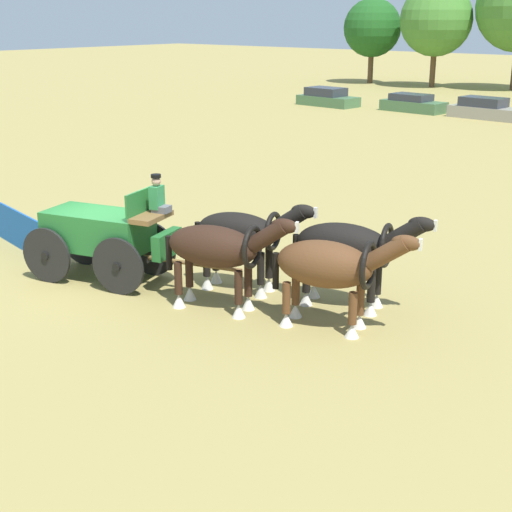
{
  "coord_description": "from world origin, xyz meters",
  "views": [
    {
      "loc": [
        14.36,
        -11.02,
        6.36
      ],
      "look_at": [
        4.19,
        1.08,
        1.2
      ],
      "focal_mm": 52.27,
      "sensor_mm": 36.0,
      "label": 1
    }
  ],
  "objects_px": {
    "draft_horse_lead_near": "(349,248)",
    "draft_horse_rear_off": "(218,250)",
    "draft_horse_lead_off": "(330,267)",
    "show_wagon": "(104,233)",
    "parked_vehicle_c": "(485,109)",
    "draft_horse_rear_near": "(243,235)",
    "parked_vehicle_b": "(413,104)",
    "parked_vehicle_a": "(327,98)"
  },
  "relations": [
    {
      "from": "parked_vehicle_b",
      "to": "parked_vehicle_c",
      "type": "height_order",
      "value": "parked_vehicle_c"
    },
    {
      "from": "parked_vehicle_a",
      "to": "parked_vehicle_b",
      "type": "distance_m",
      "value": 6.46
    },
    {
      "from": "draft_horse_rear_near",
      "to": "draft_horse_rear_off",
      "type": "distance_m",
      "value": 1.3
    },
    {
      "from": "show_wagon",
      "to": "parked_vehicle_b",
      "type": "height_order",
      "value": "show_wagon"
    },
    {
      "from": "show_wagon",
      "to": "draft_horse_lead_near",
      "type": "xyz_separation_m",
      "value": [
        5.65,
        2.33,
        0.22
      ]
    },
    {
      "from": "draft_horse_lead_near",
      "to": "draft_horse_lead_off",
      "type": "bearing_deg",
      "value": -73.79
    },
    {
      "from": "draft_horse_rear_near",
      "to": "show_wagon",
      "type": "bearing_deg",
      "value": -153.2
    },
    {
      "from": "draft_horse_lead_off",
      "to": "parked_vehicle_a",
      "type": "bearing_deg",
      "value": 124.89
    },
    {
      "from": "show_wagon",
      "to": "draft_horse_rear_off",
      "type": "xyz_separation_m",
      "value": [
        3.53,
        0.35,
        0.22
      ]
    },
    {
      "from": "show_wagon",
      "to": "parked_vehicle_b",
      "type": "relative_size",
      "value": 1.26
    },
    {
      "from": "draft_horse_lead_near",
      "to": "draft_horse_rear_off",
      "type": "bearing_deg",
      "value": -137.04
    },
    {
      "from": "draft_horse_rear_off",
      "to": "parked_vehicle_a",
      "type": "xyz_separation_m",
      "value": [
        -20.5,
        33.69,
        -0.86
      ]
    },
    {
      "from": "draft_horse_lead_near",
      "to": "draft_horse_lead_off",
      "type": "distance_m",
      "value": 1.3
    },
    {
      "from": "draft_horse_rear_off",
      "to": "parked_vehicle_c",
      "type": "xyz_separation_m",
      "value": [
        -8.91,
        34.49,
        -0.84
      ]
    },
    {
      "from": "show_wagon",
      "to": "draft_horse_rear_off",
      "type": "relative_size",
      "value": 1.81
    },
    {
      "from": "draft_horse_lead_off",
      "to": "draft_horse_rear_near",
      "type": "bearing_deg",
      "value": 169.64
    },
    {
      "from": "draft_horse_rear_near",
      "to": "parked_vehicle_a",
      "type": "xyz_separation_m",
      "value": [
        -20.14,
        32.44,
        -0.85
      ]
    },
    {
      "from": "draft_horse_rear_off",
      "to": "draft_horse_lead_near",
      "type": "height_order",
      "value": "draft_horse_rear_off"
    },
    {
      "from": "draft_horse_lead_off",
      "to": "parked_vehicle_c",
      "type": "height_order",
      "value": "draft_horse_lead_off"
    },
    {
      "from": "draft_horse_lead_off",
      "to": "parked_vehicle_c",
      "type": "relative_size",
      "value": 0.65
    },
    {
      "from": "draft_horse_lead_off",
      "to": "parked_vehicle_a",
      "type": "relative_size",
      "value": 0.66
    },
    {
      "from": "show_wagon",
      "to": "draft_horse_lead_off",
      "type": "relative_size",
      "value": 1.84
    },
    {
      "from": "draft_horse_lead_near",
      "to": "parked_vehicle_a",
      "type": "height_order",
      "value": "draft_horse_lead_near"
    },
    {
      "from": "parked_vehicle_a",
      "to": "parked_vehicle_c",
      "type": "xyz_separation_m",
      "value": [
        11.6,
        0.8,
        0.02
      ]
    },
    {
      "from": "show_wagon",
      "to": "draft_horse_rear_off",
      "type": "height_order",
      "value": "show_wagon"
    },
    {
      "from": "draft_horse_rear_near",
      "to": "parked_vehicle_b",
      "type": "xyz_separation_m",
      "value": [
        -13.76,
        33.38,
        -0.89
      ]
    },
    {
      "from": "show_wagon",
      "to": "parked_vehicle_c",
      "type": "xyz_separation_m",
      "value": [
        -5.38,
        34.84,
        -0.62
      ]
    },
    {
      "from": "draft_horse_rear_near",
      "to": "parked_vehicle_a",
      "type": "height_order",
      "value": "draft_horse_rear_near"
    },
    {
      "from": "draft_horse_lead_near",
      "to": "parked_vehicle_c",
      "type": "height_order",
      "value": "draft_horse_lead_near"
    },
    {
      "from": "draft_horse_lead_near",
      "to": "parked_vehicle_c",
      "type": "relative_size",
      "value": 0.67
    },
    {
      "from": "show_wagon",
      "to": "parked_vehicle_c",
      "type": "height_order",
      "value": "show_wagon"
    },
    {
      "from": "show_wagon",
      "to": "parked_vehicle_b",
      "type": "xyz_separation_m",
      "value": [
        -10.59,
        34.98,
        -0.68
      ]
    },
    {
      "from": "draft_horse_lead_off",
      "to": "parked_vehicle_c",
      "type": "distance_m",
      "value": 35.64
    },
    {
      "from": "draft_horse_rear_near",
      "to": "parked_vehicle_b",
      "type": "distance_m",
      "value": 36.12
    },
    {
      "from": "draft_horse_rear_near",
      "to": "draft_horse_lead_near",
      "type": "distance_m",
      "value": 2.59
    },
    {
      "from": "draft_horse_lead_off",
      "to": "draft_horse_rear_off",
      "type": "bearing_deg",
      "value": -163.66
    },
    {
      "from": "parked_vehicle_c",
      "to": "parked_vehicle_b",
      "type": "bearing_deg",
      "value": 178.46
    },
    {
      "from": "parked_vehicle_a",
      "to": "draft_horse_rear_off",
      "type": "bearing_deg",
      "value": -58.68
    },
    {
      "from": "draft_horse_lead_near",
      "to": "draft_horse_lead_off",
      "type": "xyz_separation_m",
      "value": [
        0.36,
        -1.25,
        -0.05
      ]
    },
    {
      "from": "draft_horse_rear_off",
      "to": "parked_vehicle_b",
      "type": "distance_m",
      "value": 37.41
    },
    {
      "from": "draft_horse_rear_off",
      "to": "parked_vehicle_a",
      "type": "height_order",
      "value": "draft_horse_rear_off"
    },
    {
      "from": "draft_horse_rear_off",
      "to": "parked_vehicle_b",
      "type": "height_order",
      "value": "draft_horse_rear_off"
    }
  ]
}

